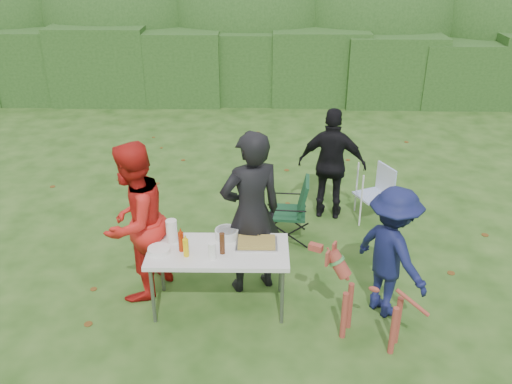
{
  "coord_description": "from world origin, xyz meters",
  "views": [
    {
      "loc": [
        0.38,
        -4.76,
        3.84
      ],
      "look_at": [
        0.31,
        0.98,
        1.0
      ],
      "focal_mm": 38.0,
      "sensor_mm": 36.0,
      "label": 1
    }
  ],
  "objects_px": {
    "person_cook": "(251,213)",
    "beer_bottle": "(222,243)",
    "camping_chair": "(287,209)",
    "person_red_jacket": "(134,222)",
    "dog": "(373,302)",
    "lawn_chair": "(373,193)",
    "child": "(391,253)",
    "ketchup_bottle": "(181,242)",
    "mustard_bottle": "(186,248)",
    "paper_towel_roll": "(172,231)",
    "folding_table": "(218,254)",
    "person_black_puffy": "(332,164)"
  },
  "relations": [
    {
      "from": "ketchup_bottle",
      "to": "beer_bottle",
      "type": "bearing_deg",
      "value": -5.61
    },
    {
      "from": "folding_table",
      "to": "mustard_bottle",
      "type": "distance_m",
      "value": 0.38
    },
    {
      "from": "person_red_jacket",
      "to": "child",
      "type": "bearing_deg",
      "value": 106.97
    },
    {
      "from": "child",
      "to": "beer_bottle",
      "type": "distance_m",
      "value": 1.78
    },
    {
      "from": "person_black_puffy",
      "to": "lawn_chair",
      "type": "distance_m",
      "value": 0.73
    },
    {
      "from": "camping_chair",
      "to": "lawn_chair",
      "type": "bearing_deg",
      "value": -150.69
    },
    {
      "from": "child",
      "to": "mustard_bottle",
      "type": "distance_m",
      "value": 2.15
    },
    {
      "from": "child",
      "to": "dog",
      "type": "bearing_deg",
      "value": 119.67
    },
    {
      "from": "folding_table",
      "to": "person_red_jacket",
      "type": "relative_size",
      "value": 0.82
    },
    {
      "from": "camping_chair",
      "to": "paper_towel_roll",
      "type": "relative_size",
      "value": 3.39
    },
    {
      "from": "folding_table",
      "to": "dog",
      "type": "height_order",
      "value": "dog"
    },
    {
      "from": "folding_table",
      "to": "child",
      "type": "distance_m",
      "value": 1.83
    },
    {
      "from": "mustard_bottle",
      "to": "folding_table",
      "type": "bearing_deg",
      "value": 21.18
    },
    {
      "from": "person_black_puffy",
      "to": "person_red_jacket",
      "type": "bearing_deg",
      "value": 50.76
    },
    {
      "from": "camping_chair",
      "to": "beer_bottle",
      "type": "relative_size",
      "value": 3.68
    },
    {
      "from": "folding_table",
      "to": "beer_bottle",
      "type": "relative_size",
      "value": 6.25
    },
    {
      "from": "person_black_puffy",
      "to": "ketchup_bottle",
      "type": "height_order",
      "value": "person_black_puffy"
    },
    {
      "from": "child",
      "to": "ketchup_bottle",
      "type": "relative_size",
      "value": 6.76
    },
    {
      "from": "mustard_bottle",
      "to": "person_cook",
      "type": "bearing_deg",
      "value": 37.42
    },
    {
      "from": "lawn_chair",
      "to": "child",
      "type": "bearing_deg",
      "value": 59.55
    },
    {
      "from": "person_red_jacket",
      "to": "dog",
      "type": "relative_size",
      "value": 1.82
    },
    {
      "from": "dog",
      "to": "paper_towel_roll",
      "type": "height_order",
      "value": "paper_towel_roll"
    },
    {
      "from": "ketchup_bottle",
      "to": "camping_chair",
      "type": "bearing_deg",
      "value": 51.68
    },
    {
      "from": "ketchup_bottle",
      "to": "dog",
      "type": "bearing_deg",
      "value": -14.47
    },
    {
      "from": "camping_chair",
      "to": "beer_bottle",
      "type": "height_order",
      "value": "beer_bottle"
    },
    {
      "from": "person_black_puffy",
      "to": "beer_bottle",
      "type": "distance_m",
      "value": 2.6
    },
    {
      "from": "ketchup_bottle",
      "to": "mustard_bottle",
      "type": "bearing_deg",
      "value": -57.97
    },
    {
      "from": "folding_table",
      "to": "mustard_bottle",
      "type": "relative_size",
      "value": 7.5
    },
    {
      "from": "person_cook",
      "to": "beer_bottle",
      "type": "height_order",
      "value": "person_cook"
    },
    {
      "from": "folding_table",
      "to": "person_cook",
      "type": "relative_size",
      "value": 0.77
    },
    {
      "from": "person_black_puffy",
      "to": "ketchup_bottle",
      "type": "distance_m",
      "value": 2.82
    },
    {
      "from": "person_cook",
      "to": "lawn_chair",
      "type": "distance_m",
      "value": 2.45
    },
    {
      "from": "dog",
      "to": "camping_chair",
      "type": "bearing_deg",
      "value": -42.45
    },
    {
      "from": "folding_table",
      "to": "mustard_bottle",
      "type": "xyz_separation_m",
      "value": [
        -0.32,
        -0.12,
        0.15
      ]
    },
    {
      "from": "camping_chair",
      "to": "beer_bottle",
      "type": "bearing_deg",
      "value": 68.59
    },
    {
      "from": "ketchup_bottle",
      "to": "beer_bottle",
      "type": "height_order",
      "value": "beer_bottle"
    },
    {
      "from": "person_cook",
      "to": "paper_towel_roll",
      "type": "height_order",
      "value": "person_cook"
    },
    {
      "from": "folding_table",
      "to": "paper_towel_roll",
      "type": "relative_size",
      "value": 5.77
    },
    {
      "from": "beer_bottle",
      "to": "lawn_chair",
      "type": "bearing_deg",
      "value": 46.7
    },
    {
      "from": "person_red_jacket",
      "to": "camping_chair",
      "type": "relative_size",
      "value": 2.08
    },
    {
      "from": "beer_bottle",
      "to": "dog",
      "type": "bearing_deg",
      "value": -16.9
    },
    {
      "from": "person_red_jacket",
      "to": "child",
      "type": "distance_m",
      "value": 2.78
    },
    {
      "from": "person_red_jacket",
      "to": "child",
      "type": "height_order",
      "value": "person_red_jacket"
    },
    {
      "from": "person_red_jacket",
      "to": "lawn_chair",
      "type": "relative_size",
      "value": 2.29
    },
    {
      "from": "dog",
      "to": "mustard_bottle",
      "type": "distance_m",
      "value": 1.97
    },
    {
      "from": "person_red_jacket",
      "to": "mustard_bottle",
      "type": "bearing_deg",
      "value": 80.81
    },
    {
      "from": "paper_towel_roll",
      "to": "beer_bottle",
      "type": "bearing_deg",
      "value": -22.19
    },
    {
      "from": "dog",
      "to": "mustard_bottle",
      "type": "height_order",
      "value": "dog"
    },
    {
      "from": "ketchup_bottle",
      "to": "beer_bottle",
      "type": "distance_m",
      "value": 0.44
    },
    {
      "from": "person_cook",
      "to": "person_red_jacket",
      "type": "xyz_separation_m",
      "value": [
        -1.27,
        -0.12,
        -0.05
      ]
    }
  ]
}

